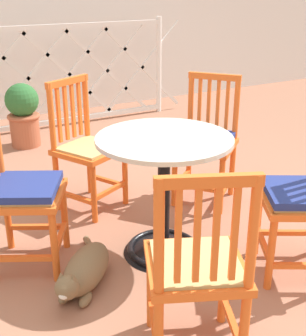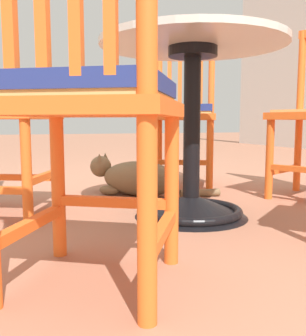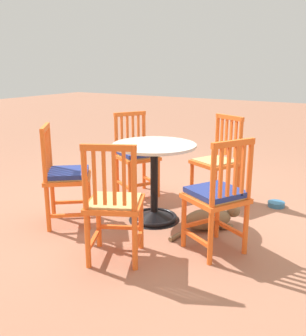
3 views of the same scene
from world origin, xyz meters
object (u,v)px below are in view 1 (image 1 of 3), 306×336
object	(u,v)px
orange_chair_by_planter	(206,142)
orange_chair_facing_out	(21,193)
cafe_table	(164,210)
orange_chair_at_corner	(87,149)
orange_chair_tucked_in	(197,270)
terracotta_planter	(23,113)
orange_chair_near_fence	(304,198)
tabby_cat	(84,272)

from	to	relation	value
orange_chair_by_planter	orange_chair_facing_out	world-z (taller)	same
cafe_table	orange_chair_facing_out	world-z (taller)	orange_chair_facing_out
orange_chair_at_corner	orange_chair_tucked_in	world-z (taller)	same
cafe_table	terracotta_planter	xyz separation A→B (m)	(-0.19, 2.34, 0.04)
orange_chair_near_fence	terracotta_planter	bearing A→B (deg)	104.51
cafe_table	orange_chair_by_planter	world-z (taller)	orange_chair_by_planter
orange_chair_tucked_in	terracotta_planter	distance (m)	3.11
cafe_table	tabby_cat	size ratio (longest dim) A/B	1.16
orange_chair_by_planter	terracotta_planter	bearing A→B (deg)	114.10
orange_chair_facing_out	tabby_cat	world-z (taller)	orange_chair_facing_out
terracotta_planter	orange_chair_tucked_in	bearing A→B (deg)	-92.13
orange_chair_tucked_in	terracotta_planter	bearing A→B (deg)	87.87
orange_chair_at_corner	orange_chair_tucked_in	xyz separation A→B (m)	(-0.16, -1.57, 0.00)
orange_chair_at_corner	tabby_cat	bearing A→B (deg)	-114.00
orange_chair_tucked_in	tabby_cat	bearing A→B (deg)	109.36
orange_chair_near_fence	orange_chair_tucked_in	world-z (taller)	same
cafe_table	orange_chair_by_planter	xyz separation A→B (m)	(0.64, 0.48, 0.16)
cafe_table	orange_chair_near_fence	distance (m)	0.78
cafe_table	orange_chair_by_planter	bearing A→B (deg)	36.83
cafe_table	orange_chair_tucked_in	distance (m)	0.84
orange_chair_facing_out	orange_chair_tucked_in	size ratio (longest dim) A/B	1.00
orange_chair_at_corner	orange_chair_facing_out	xyz separation A→B (m)	(-0.59, -0.52, 0.01)
orange_chair_near_fence	orange_chair_by_planter	distance (m)	1.01
orange_chair_tucked_in	tabby_cat	size ratio (longest dim) A/B	1.40
orange_chair_near_fence	tabby_cat	world-z (taller)	orange_chair_near_fence
orange_chair_at_corner	orange_chair_facing_out	bearing A→B (deg)	-138.82
orange_chair_near_fence	orange_chair_at_corner	world-z (taller)	same
orange_chair_facing_out	terracotta_planter	bearing A→B (deg)	75.09
orange_chair_near_fence	orange_chair_by_planter	size ratio (longest dim) A/B	1.00
cafe_table	orange_chair_near_fence	bearing A→B (deg)	-43.63
tabby_cat	orange_chair_by_planter	bearing A→B (deg)	25.72
orange_chair_tucked_in	orange_chair_facing_out	bearing A→B (deg)	112.24
cafe_table	orange_chair_near_fence	xyz separation A→B (m)	(0.55, -0.53, 0.16)
orange_chair_near_fence	terracotta_planter	distance (m)	2.96
terracotta_planter	orange_chair_facing_out	bearing A→B (deg)	-104.91
orange_chair_at_corner	orange_chair_near_fence	bearing A→B (deg)	-62.26
cafe_table	tabby_cat	xyz separation A→B (m)	(-0.54, -0.09, -0.19)
orange_chair_near_fence	orange_chair_at_corner	size ratio (longest dim) A/B	1.00
cafe_table	orange_chair_tucked_in	size ratio (longest dim) A/B	0.83
terracotta_planter	orange_chair_at_corner	bearing A→B (deg)	-88.40
tabby_cat	terracotta_planter	size ratio (longest dim) A/B	1.05
orange_chair_near_fence	orange_chair_facing_out	world-z (taller)	same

